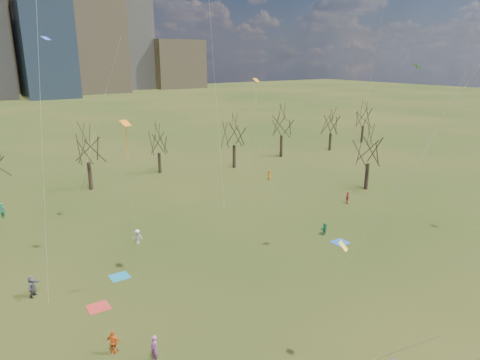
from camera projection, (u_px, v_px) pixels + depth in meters
ground at (325, 301)px, 33.51m from camera, size 500.00×500.00×0.00m
bare_tree_row at (142, 146)px, 61.41m from camera, size 113.04×29.80×9.50m
blanket_teal at (120, 277)px, 37.17m from camera, size 1.60×1.50×0.03m
blanket_navy at (340, 242)px, 44.02m from camera, size 1.60×1.50×0.03m
blanket_crimson at (98, 307)px, 32.63m from camera, size 1.60×1.50×0.03m
person_4 at (113, 342)px, 27.34m from camera, size 0.99×0.98×1.68m
person_5 at (324, 229)px, 45.75m from camera, size 1.33×0.52×1.40m
person_7 at (154, 349)px, 26.66m from camera, size 0.50×0.70×1.79m
person_9 at (137, 237)px, 43.59m from camera, size 1.13×1.03×1.53m
person_10 at (347, 198)px, 55.46m from camera, size 1.00×0.74×1.58m
person_11 at (32, 286)px, 33.90m from camera, size 1.42×1.68×1.82m
person_12 at (269, 175)px, 66.41m from camera, size 0.59×0.80×1.50m
person_13 at (2, 210)px, 50.49m from camera, size 0.78×0.80×1.86m
kites_airborne at (280, 104)px, 40.41m from camera, size 58.48×42.70×33.21m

